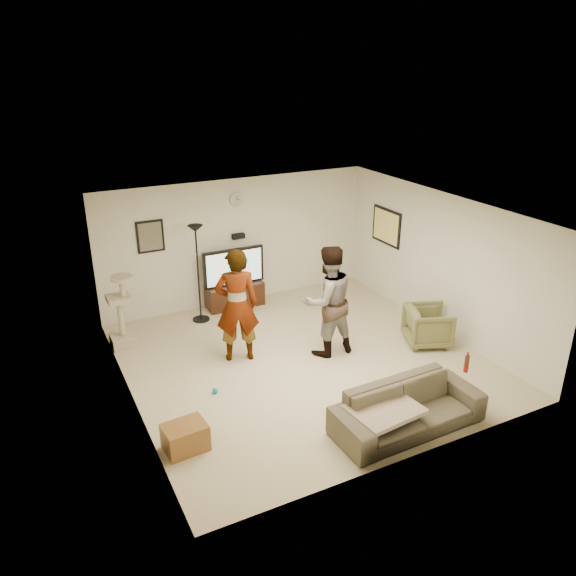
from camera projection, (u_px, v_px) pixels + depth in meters
name	position (u px, v px, depth m)	size (l,w,h in m)	color
floor	(303.00, 360.00, 9.23)	(5.50, 5.50, 0.02)	#C1AF91
ceiling	(304.00, 211.00, 8.26)	(5.50, 5.50, 0.02)	white
wall_back	(237.00, 242.00, 11.01)	(5.50, 0.04, 2.50)	beige
wall_front	(416.00, 372.00, 6.48)	(5.50, 0.04, 2.50)	beige
wall_left	(126.00, 325.00, 7.60)	(0.04, 5.50, 2.50)	beige
wall_right	(440.00, 263.00, 9.89)	(0.04, 5.50, 2.50)	beige
wall_clock	(237.00, 200.00, 10.66)	(0.26, 0.26, 0.04)	silver
wall_speaker	(238.00, 236.00, 10.91)	(0.25, 0.10, 0.10)	black
picture_back	(150.00, 236.00, 10.15)	(0.42, 0.03, 0.52)	#5C5A48
picture_right	(386.00, 226.00, 11.10)	(0.03, 0.78, 0.62)	#F5E271
tv_stand	(235.00, 295.00, 11.12)	(1.12, 0.45, 0.47)	black
console_box	(239.00, 312.00, 10.83)	(0.40, 0.30, 0.07)	#B8B8BD
tv	(234.00, 267.00, 10.89)	(1.23, 0.08, 0.73)	black
tv_screen	(234.00, 268.00, 10.85)	(1.13, 0.01, 0.64)	#10D1A5
floor_lamp	(198.00, 274.00, 10.26)	(0.32, 0.32, 1.85)	black
cat_tree	(120.00, 311.00, 9.43)	(0.42, 0.42, 1.30)	tan
person_left	(237.00, 305.00, 8.91)	(0.70, 0.46, 1.91)	#AAAAAA
person_right	(328.00, 301.00, 9.10)	(0.92, 0.71, 1.88)	#23548C
sofa	(408.00, 408.00, 7.43)	(2.08, 0.81, 0.61)	#4B4432
throw_blanket	(384.00, 409.00, 7.22)	(0.90, 0.70, 0.06)	tan
beer_bottle	(467.00, 364.00, 7.66)	(0.06, 0.06, 0.25)	#532212
armchair	(428.00, 326.00, 9.62)	(0.72, 0.74, 0.67)	brown
side_table	(185.00, 437.00, 7.07)	(0.53, 0.40, 0.36)	brown
toy_ball	(215.00, 391.00, 8.29)	(0.09, 0.09, 0.09)	#0C859C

